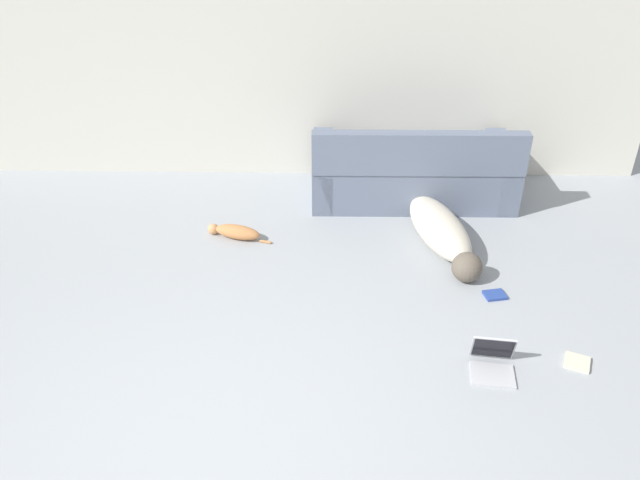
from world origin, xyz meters
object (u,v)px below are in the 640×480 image
(book_cream, at_px, (577,362))
(dog, at_px, (442,231))
(book_blue, at_px, (495,295))
(laptop_open, at_px, (493,359))
(cat, at_px, (235,232))
(couch, at_px, (412,173))

(book_cream, bearing_deg, dog, 114.69)
(book_cream, bearing_deg, book_blue, 117.00)
(book_cream, bearing_deg, laptop_open, -175.44)
(cat, height_order, book_cream, cat)
(dog, relative_size, book_cream, 7.47)
(couch, xyz_separation_m, book_cream, (0.89, -2.46, -0.26))
(dog, bearing_deg, book_blue, 9.57)
(book_cream, bearing_deg, cat, 147.59)
(dog, height_order, cat, dog)
(book_cream, bearing_deg, couch, 109.81)
(couch, xyz_separation_m, dog, (0.18, -0.92, -0.14))
(book_blue, bearing_deg, book_cream, -63.00)
(couch, height_order, book_cream, couch)
(couch, xyz_separation_m, book_blue, (0.49, -1.69, -0.26))
(book_blue, bearing_deg, couch, 106.29)
(cat, bearing_deg, couch, -136.59)
(couch, bearing_deg, dog, 100.38)
(couch, distance_m, book_blue, 1.78)
(laptop_open, height_order, book_blue, laptop_open)
(dog, bearing_deg, couch, 178.12)
(book_blue, xyz_separation_m, book_cream, (0.39, -0.77, 0.00))
(dog, height_order, laptop_open, dog)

